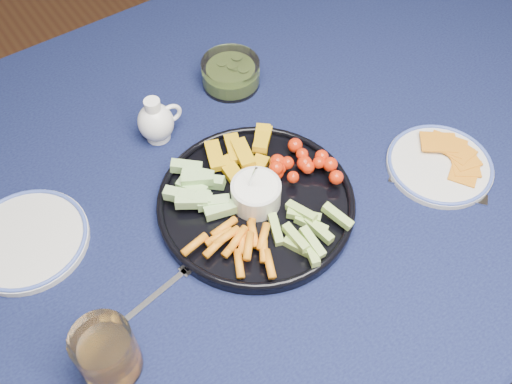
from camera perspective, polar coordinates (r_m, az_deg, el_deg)
dining_table at (r=1.11m, az=1.52°, el=1.20°), size 1.67×1.07×0.75m
crudite_platter at (r=0.95m, az=-0.14°, el=-0.85°), size 0.33×0.33×0.11m
creamer_pitcher at (r=1.06m, az=-9.94°, el=6.95°), size 0.08×0.07×0.09m
pickle_bowl at (r=1.15m, az=-2.54°, el=11.68°), size 0.12×0.12×0.05m
cheese_plate at (r=1.06m, az=17.93°, el=2.71°), size 0.19×0.19×0.02m
juice_tumbler at (r=0.82m, az=-14.59°, el=-15.44°), size 0.08×0.08×0.10m
fork_left at (r=0.90m, az=-8.97°, el=-9.35°), size 0.16×0.04×0.00m
fork_right at (r=1.04m, az=18.46°, el=-0.03°), size 0.12×0.14×0.00m
side_plate_extra at (r=0.99m, az=-21.92°, el=-4.42°), size 0.20×0.20×0.02m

